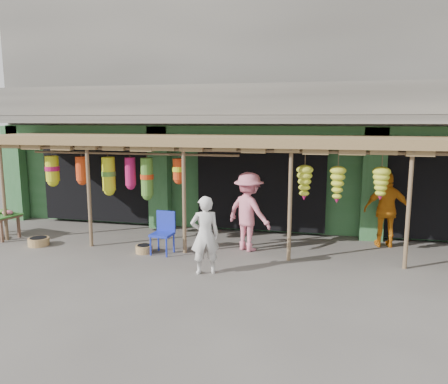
% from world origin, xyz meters
% --- Properties ---
extents(ground, '(80.00, 80.00, 0.00)m').
position_xyz_m(ground, '(0.00, 0.00, 0.00)').
color(ground, '#514C47').
rests_on(ground, ground).
extents(building, '(16.40, 6.80, 7.00)m').
position_xyz_m(building, '(-0.00, 4.87, 3.37)').
color(building, gray).
rests_on(building, ground).
extents(awning, '(14.00, 2.70, 2.79)m').
position_xyz_m(awning, '(-0.14, 0.80, 2.58)').
color(awning, brown).
rests_on(awning, ground).
extents(blue_chair, '(0.52, 0.53, 1.01)m').
position_xyz_m(blue_chair, '(-1.99, -0.30, 0.57)').
color(blue_chair, '#1C2DB7').
rests_on(blue_chair, ground).
extents(basket_mid, '(0.69, 0.69, 0.20)m').
position_xyz_m(basket_mid, '(-5.35, -0.45, 0.10)').
color(basket_mid, olive).
rests_on(basket_mid, ground).
extents(basket_right, '(0.51, 0.51, 0.19)m').
position_xyz_m(basket_right, '(-2.46, -0.42, 0.09)').
color(basket_right, '#9F7B4A').
rests_on(basket_right, ground).
extents(person_front, '(0.71, 0.60, 1.65)m').
position_xyz_m(person_front, '(-0.64, -1.46, 0.83)').
color(person_front, silver).
rests_on(person_front, ground).
extents(person_vendor, '(1.15, 0.55, 1.91)m').
position_xyz_m(person_vendor, '(3.29, 1.47, 0.95)').
color(person_vendor, orange).
rests_on(person_vendor, ground).
extents(person_shopper, '(1.44, 1.26, 1.93)m').
position_xyz_m(person_shopper, '(-0.04, 0.39, 0.97)').
color(person_shopper, pink).
rests_on(person_shopper, ground).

